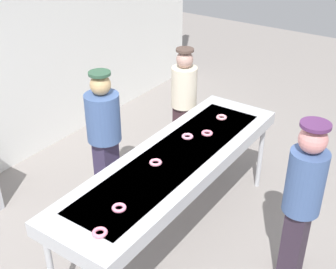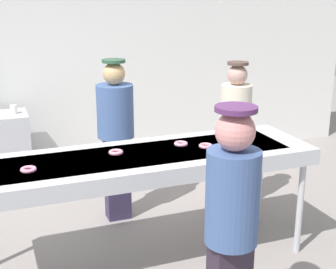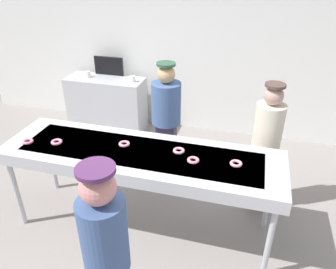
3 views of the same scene
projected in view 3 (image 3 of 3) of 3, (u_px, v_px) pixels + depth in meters
name	position (u px, v px, depth m)	size (l,w,h in m)	color
ground_plane	(144.00, 224.00, 3.79)	(16.00, 16.00, 0.00)	gray
back_wall	(193.00, 32.00, 5.14)	(8.00, 0.12, 3.34)	white
fryer_conveyor	(140.00, 158.00, 3.33)	(2.90, 0.84, 1.00)	#B7BABF
strawberry_donut_0	(236.00, 164.00, 3.08)	(0.12, 0.12, 0.03)	pink
strawberry_donut_1	(28.00, 141.00, 3.45)	(0.12, 0.12, 0.03)	pink
strawberry_donut_2	(57.00, 142.00, 3.44)	(0.12, 0.12, 0.03)	pink
strawberry_donut_3	(179.00, 151.00, 3.28)	(0.12, 0.12, 0.03)	pink
strawberry_donut_4	(193.00, 160.00, 3.13)	(0.12, 0.12, 0.03)	pink
strawberry_donut_5	(124.00, 144.00, 3.40)	(0.12, 0.12, 0.03)	pink
worker_baker	(266.00, 144.00, 3.65)	(0.32, 0.32, 1.60)	#392429
worker_assistant	(166.00, 117.00, 4.09)	(0.36, 0.36, 1.65)	#322946
customer_waiting	(106.00, 252.00, 2.27)	(0.33, 0.33, 1.65)	#2F2432
prep_counter	(107.00, 104.00, 5.68)	(1.33, 0.51, 0.92)	#B7BABF
paper_cup_0	(88.00, 74.00, 5.49)	(0.08, 0.08, 0.10)	white
paper_cup_1	(133.00, 79.00, 5.29)	(0.08, 0.08, 0.10)	white
menu_display	(109.00, 66.00, 5.55)	(0.51, 0.04, 0.31)	black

